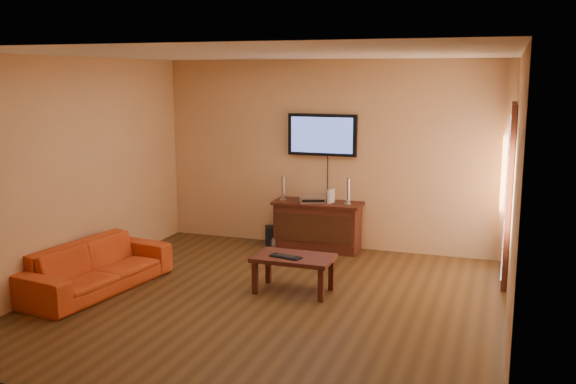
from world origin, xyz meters
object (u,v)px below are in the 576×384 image
at_px(media_console, 317,226).
at_px(game_console, 331,196).
at_px(keyboard, 286,257).
at_px(speaker_left, 283,189).
at_px(subwoofer, 274,235).
at_px(sofa, 96,259).
at_px(bottle, 273,245).
at_px(television, 322,135).
at_px(coffee_table, 294,261).
at_px(av_receiver, 312,199).
at_px(speaker_right, 348,192).

bearing_deg(media_console, game_console, 1.20).
bearing_deg(media_console, keyboard, -84.37).
bearing_deg(speaker_left, subwoofer, 153.47).
xyz_separation_m(sofa, subwoofer, (1.26, 2.58, -0.24)).
bearing_deg(sofa, bottle, -23.11).
relative_size(media_console, television, 1.25).
relative_size(media_console, coffee_table, 1.38).
bearing_deg(coffee_table, av_receiver, 100.23).
bearing_deg(speaker_left, av_receiver, -2.14).
bearing_deg(speaker_left, television, 23.02).
xyz_separation_m(television, keyboard, (0.19, -2.13, -1.20)).
xyz_separation_m(media_console, keyboard, (0.19, -1.93, 0.09)).
bearing_deg(keyboard, game_console, 89.85).
bearing_deg(sofa, subwoofer, -17.79).
distance_m(television, sofa, 3.58).
bearing_deg(coffee_table, bottle, 117.85).
height_order(speaker_left, keyboard, speaker_left).
bearing_deg(bottle, sofa, -121.37).
relative_size(television, subwoofer, 3.75).
bearing_deg(speaker_right, sofa, -133.52).
bearing_deg(subwoofer, media_console, -28.36).
relative_size(coffee_table, speaker_right, 2.53).
xyz_separation_m(sofa, keyboard, (2.14, 0.59, 0.07)).
bearing_deg(sofa, media_console, -29.41).
bearing_deg(sofa, speaker_right, -35.26).
height_order(media_console, sofa, sofa).
bearing_deg(coffee_table, speaker_left, 112.94).
bearing_deg(media_console, television, 90.00).
relative_size(media_console, sofa, 0.67).
xyz_separation_m(television, speaker_left, (-0.52, -0.22, -0.78)).
bearing_deg(av_receiver, sofa, -149.76).
relative_size(subwoofer, keyboard, 0.69).
xyz_separation_m(television, subwoofer, (-0.68, -0.14, -1.50)).
bearing_deg(av_receiver, keyboard, -104.89).
relative_size(speaker_left, av_receiver, 0.90).
distance_m(sofa, subwoofer, 2.89).
height_order(speaker_right, game_console, speaker_right).
bearing_deg(speaker_left, media_console, 2.02).
relative_size(av_receiver, keyboard, 0.95).
xyz_separation_m(sofa, av_receiver, (1.87, 2.48, 0.37)).
xyz_separation_m(subwoofer, keyboard, (0.87, -1.99, 0.31)).
xyz_separation_m(speaker_left, speaker_right, (0.96, 0.01, 0.01)).
distance_m(media_console, bottle, 0.69).
bearing_deg(game_console, bottle, -146.37).
height_order(media_console, bottle, media_console).
bearing_deg(bottle, game_console, 19.73).
distance_m(game_console, bottle, 1.08).
height_order(coffee_table, subwoofer, coffee_table).
xyz_separation_m(bottle, keyboard, (0.77, -1.66, 0.35)).
height_order(television, speaker_left, television).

